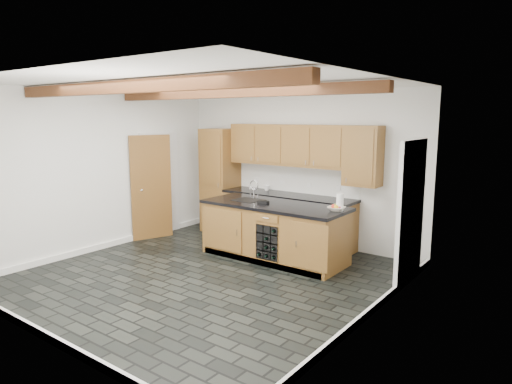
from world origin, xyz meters
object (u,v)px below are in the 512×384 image
Objects in this scene: kitchen_scale at (263,202)px; paper_towel at (340,202)px; island at (274,232)px; fruit_bowl at (337,209)px.

paper_towel is at bearing -0.44° from kitchen_scale.
island is 9.24× the size of paper_towel.
paper_towel is (1.30, 0.19, 0.11)m from kitchen_scale.
paper_towel reaches higher than island.
island is 9.43× the size of fruit_bowl.
kitchen_scale is 0.72× the size of paper_towel.
fruit_bowl is 0.98× the size of paper_towel.
island is 12.79× the size of kitchen_scale.
fruit_bowl is (1.07, 0.12, 0.50)m from island.
paper_towel is at bearing 26.38° from fruit_bowl.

